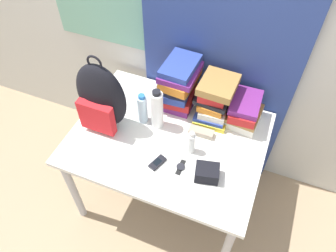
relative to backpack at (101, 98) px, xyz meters
name	(u,v)px	position (x,y,z in m)	size (l,w,h in m)	color
ground_plane	(144,246)	(0.40, -0.39, -0.93)	(12.00, 12.00, 0.00)	#9E8466
wall_back	(201,12)	(0.39, 0.57, 0.32)	(6.00, 0.06, 2.50)	beige
curtain_blue	(224,22)	(0.54, 0.51, 0.32)	(0.98, 0.04, 2.50)	navy
desk	(168,145)	(0.40, 0.05, -0.30)	(1.15, 0.87, 0.71)	silver
backpack	(101,98)	(0.00, 0.00, 0.00)	(0.31, 0.18, 0.52)	black
book_stack_left	(179,84)	(0.35, 0.33, -0.05)	(0.23, 0.29, 0.33)	#6B2370
book_stack_center	(215,99)	(0.59, 0.33, -0.09)	(0.23, 0.29, 0.28)	yellow
book_stack_right	(244,111)	(0.78, 0.33, -0.13)	(0.21, 0.26, 0.18)	silver
water_bottle	(143,109)	(0.20, 0.11, -0.12)	(0.06, 0.06, 0.22)	silver
sports_bottle	(157,110)	(0.30, 0.11, -0.09)	(0.07, 0.07, 0.28)	white
sunscreen_bottle	(191,143)	(0.55, 0.00, -0.15)	(0.05, 0.05, 0.16)	white
cell_phone	(157,163)	(0.41, -0.15, -0.21)	(0.08, 0.12, 0.02)	black
sunglasses_case	(201,132)	(0.57, 0.14, -0.20)	(0.15, 0.06, 0.04)	gray
camera_pouch	(207,173)	(0.70, -0.13, -0.18)	(0.15, 0.13, 0.08)	black
wristwatch	(181,167)	(0.54, -0.13, -0.22)	(0.05, 0.10, 0.01)	black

